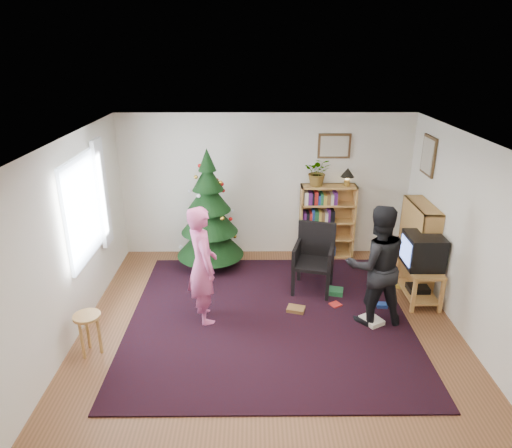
{
  "coord_description": "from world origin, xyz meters",
  "views": [
    {
      "loc": [
        -0.22,
        -5.1,
        3.53
      ],
      "look_at": [
        -0.17,
        1.07,
        1.1
      ],
      "focal_mm": 32.0,
      "sensor_mm": 36.0,
      "label": 1
    }
  ],
  "objects_px": {
    "bookshelf_back": "(327,220)",
    "crt_tv": "(423,251)",
    "person_by_chair": "(376,266)",
    "bookshelf_right": "(418,243)",
    "picture_back": "(334,146)",
    "stool": "(88,324)",
    "christmas_tree": "(209,219)",
    "armchair": "(313,254)",
    "person_standing": "(202,265)",
    "table_lamp": "(348,174)",
    "picture_right": "(429,156)",
    "potted_plant": "(318,172)",
    "tv_stand": "(419,280)"
  },
  "relations": [
    {
      "from": "potted_plant",
      "to": "crt_tv",
      "type": "bearing_deg",
      "value": -48.86
    },
    {
      "from": "picture_right",
      "to": "table_lamp",
      "type": "distance_m",
      "value": 1.32
    },
    {
      "from": "picture_right",
      "to": "crt_tv",
      "type": "distance_m",
      "value": 1.52
    },
    {
      "from": "picture_right",
      "to": "bookshelf_back",
      "type": "xyz_separation_m",
      "value": [
        -1.4,
        0.59,
        -1.29
      ]
    },
    {
      "from": "christmas_tree",
      "to": "stool",
      "type": "distance_m",
      "value": 2.72
    },
    {
      "from": "person_standing",
      "to": "table_lamp",
      "type": "distance_m",
      "value": 3.13
    },
    {
      "from": "person_by_chair",
      "to": "table_lamp",
      "type": "xyz_separation_m",
      "value": [
        -0.01,
        2.1,
        0.67
      ]
    },
    {
      "from": "picture_right",
      "to": "tv_stand",
      "type": "height_order",
      "value": "picture_right"
    },
    {
      "from": "picture_back",
      "to": "stool",
      "type": "relative_size",
      "value": 1.02
    },
    {
      "from": "bookshelf_right",
      "to": "stool",
      "type": "bearing_deg",
      "value": 111.53
    },
    {
      "from": "picture_right",
      "to": "bookshelf_right",
      "type": "xyz_separation_m",
      "value": [
        -0.14,
        -0.4,
        -1.29
      ]
    },
    {
      "from": "armchair",
      "to": "christmas_tree",
      "type": "bearing_deg",
      "value": 170.42
    },
    {
      "from": "bookshelf_back",
      "to": "crt_tv",
      "type": "height_order",
      "value": "bookshelf_back"
    },
    {
      "from": "tv_stand",
      "to": "person_by_chair",
      "type": "height_order",
      "value": "person_by_chair"
    },
    {
      "from": "bookshelf_right",
      "to": "crt_tv",
      "type": "height_order",
      "value": "bookshelf_right"
    },
    {
      "from": "crt_tv",
      "to": "person_by_chair",
      "type": "height_order",
      "value": "person_by_chair"
    },
    {
      "from": "stool",
      "to": "christmas_tree",
      "type": "bearing_deg",
      "value": 61.97
    },
    {
      "from": "bookshelf_back",
      "to": "crt_tv",
      "type": "relative_size",
      "value": 2.38
    },
    {
      "from": "person_by_chair",
      "to": "christmas_tree",
      "type": "bearing_deg",
      "value": -40.99
    },
    {
      "from": "bookshelf_right",
      "to": "armchair",
      "type": "height_order",
      "value": "bookshelf_right"
    },
    {
      "from": "picture_right",
      "to": "bookshelf_back",
      "type": "distance_m",
      "value": 1.99
    },
    {
      "from": "picture_back",
      "to": "crt_tv",
      "type": "relative_size",
      "value": 1.01
    },
    {
      "from": "picture_back",
      "to": "christmas_tree",
      "type": "xyz_separation_m",
      "value": [
        -2.09,
        -0.55,
        -1.1
      ]
    },
    {
      "from": "christmas_tree",
      "to": "armchair",
      "type": "relative_size",
      "value": 1.96
    },
    {
      "from": "person_standing",
      "to": "armchair",
      "type": "bearing_deg",
      "value": -83.8
    },
    {
      "from": "picture_right",
      "to": "person_standing",
      "type": "bearing_deg",
      "value": -156.66
    },
    {
      "from": "tv_stand",
      "to": "stool",
      "type": "relative_size",
      "value": 1.5
    },
    {
      "from": "bookshelf_right",
      "to": "person_by_chair",
      "type": "height_order",
      "value": "person_by_chair"
    },
    {
      "from": "christmas_tree",
      "to": "armchair",
      "type": "height_order",
      "value": "christmas_tree"
    },
    {
      "from": "picture_right",
      "to": "potted_plant",
      "type": "xyz_separation_m",
      "value": [
        -1.6,
        0.59,
        -0.41
      ]
    },
    {
      "from": "picture_right",
      "to": "bookshelf_back",
      "type": "height_order",
      "value": "picture_right"
    },
    {
      "from": "crt_tv",
      "to": "table_lamp",
      "type": "distance_m",
      "value": 1.89
    },
    {
      "from": "person_by_chair",
      "to": "bookshelf_right",
      "type": "bearing_deg",
      "value": -135.71
    },
    {
      "from": "christmas_tree",
      "to": "person_by_chair",
      "type": "bearing_deg",
      "value": -35.85
    },
    {
      "from": "bookshelf_right",
      "to": "crt_tv",
      "type": "relative_size",
      "value": 2.38
    },
    {
      "from": "bookshelf_back",
      "to": "crt_tv",
      "type": "bearing_deg",
      "value": -53.39
    },
    {
      "from": "person_by_chair",
      "to": "person_standing",
      "type": "bearing_deg",
      "value": -6.56
    },
    {
      "from": "table_lamp",
      "to": "person_standing",
      "type": "bearing_deg",
      "value": -138.0
    },
    {
      "from": "tv_stand",
      "to": "potted_plant",
      "type": "bearing_deg",
      "value": 131.2
    },
    {
      "from": "crt_tv",
      "to": "table_lamp",
      "type": "xyz_separation_m",
      "value": [
        -0.84,
        1.53,
        0.72
      ]
    },
    {
      "from": "tv_stand",
      "to": "person_standing",
      "type": "distance_m",
      "value": 3.19
    },
    {
      "from": "crt_tv",
      "to": "potted_plant",
      "type": "bearing_deg",
      "value": 131.14
    },
    {
      "from": "person_standing",
      "to": "crt_tv",
      "type": "bearing_deg",
      "value": -103.32
    },
    {
      "from": "armchair",
      "to": "person_by_chair",
      "type": "distance_m",
      "value": 1.19
    },
    {
      "from": "bookshelf_back",
      "to": "bookshelf_right",
      "type": "distance_m",
      "value": 1.6
    },
    {
      "from": "christmas_tree",
      "to": "table_lamp",
      "type": "relative_size",
      "value": 6.62
    },
    {
      "from": "picture_back",
      "to": "person_by_chair",
      "type": "height_order",
      "value": "picture_back"
    },
    {
      "from": "bookshelf_right",
      "to": "tv_stand",
      "type": "relative_size",
      "value": 1.6
    },
    {
      "from": "person_standing",
      "to": "potted_plant",
      "type": "distance_m",
      "value": 2.79
    },
    {
      "from": "stool",
      "to": "table_lamp",
      "type": "distance_m",
      "value": 4.66
    }
  ]
}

